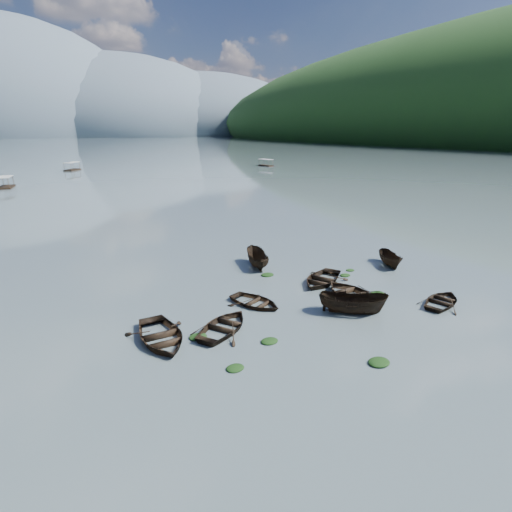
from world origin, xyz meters
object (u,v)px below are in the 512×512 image
pontoon_left (7,188)px  pontoon_centre (73,170)px  rowboat_3 (352,298)px  rowboat_0 (161,341)px

pontoon_left → pontoon_centre: 37.53m
rowboat_3 → pontoon_left: 82.96m
rowboat_3 → pontoon_centre: 113.64m
rowboat_0 → pontoon_centre: size_ratio=0.83×
rowboat_0 → rowboat_3: 14.02m
rowboat_0 → pontoon_centre: pontoon_centre is taller
rowboat_0 → rowboat_3: rowboat_0 is taller
rowboat_3 → pontoon_centre: pontoon_centre is taller
rowboat_3 → pontoon_centre: size_ratio=0.82×
pontoon_left → rowboat_3: bearing=-64.7°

